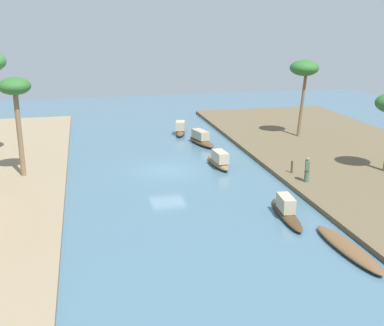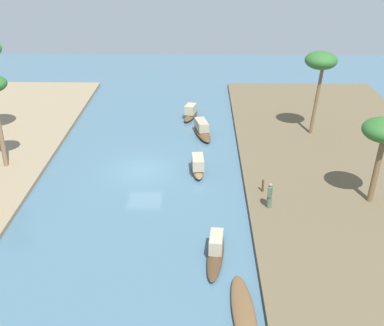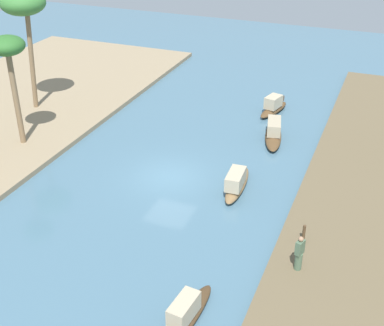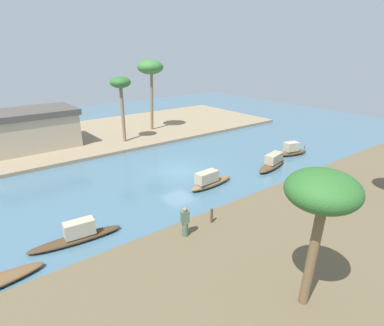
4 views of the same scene
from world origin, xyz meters
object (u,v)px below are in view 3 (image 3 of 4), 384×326
object	(u,v)px
sampan_downstream_large	(182,319)
mooring_post	(304,233)
sampan_foreground	(274,133)
palm_tree_right_tall	(8,52)
sampan_with_tall_canopy	(273,107)
palm_tree_right_short	(23,6)
sampan_upstream_small	(237,182)
person_on_near_bank	(299,254)

from	to	relation	value
sampan_downstream_large	mooring_post	world-z (taller)	same
sampan_foreground	palm_tree_right_tall	bearing A→B (deg)	102.32
sampan_with_tall_canopy	sampan_foreground	world-z (taller)	sampan_with_tall_canopy
sampan_with_tall_canopy	palm_tree_right_short	distance (m)	18.21
sampan_upstream_small	palm_tree_right_tall	xyz separation A→B (m)	(0.00, 13.95, 5.57)
mooring_post	palm_tree_right_tall	size ratio (longest dim) A/B	0.13
mooring_post	sampan_downstream_large	bearing A→B (deg)	153.69
person_on_near_bank	palm_tree_right_short	xyz separation A→B (m)	(10.52, 20.94, 6.36)
sampan_with_tall_canopy	mooring_post	xyz separation A→B (m)	(-14.45, -5.02, 0.25)
person_on_near_bank	mooring_post	bearing A→B (deg)	23.09
sampan_foreground	palm_tree_right_short	bearing A→B (deg)	82.93
sampan_upstream_small	mooring_post	bearing A→B (deg)	-133.31
palm_tree_right_tall	palm_tree_right_short	size ratio (longest dim) A/B	0.82
sampan_downstream_large	palm_tree_right_short	distance (m)	24.18
sampan_upstream_small	sampan_foreground	bearing A→B (deg)	-6.54
sampan_upstream_small	palm_tree_right_tall	size ratio (longest dim) A/B	0.60
palm_tree_right_tall	sampan_upstream_small	bearing A→B (deg)	-90.01
sampan_with_tall_canopy	sampan_foreground	size ratio (longest dim) A/B	0.81
palm_tree_right_short	mooring_post	bearing A→B (deg)	-112.34
sampan_with_tall_canopy	palm_tree_right_tall	bearing A→B (deg)	143.88
sampan_upstream_small	palm_tree_right_tall	world-z (taller)	palm_tree_right_tall
person_on_near_bank	palm_tree_right_tall	distance (m)	19.85
sampan_foreground	palm_tree_right_tall	world-z (taller)	palm_tree_right_tall
sampan_with_tall_canopy	sampan_foreground	bearing A→B (deg)	-151.46
palm_tree_right_short	palm_tree_right_tall	bearing A→B (deg)	-153.20
sampan_downstream_large	palm_tree_right_tall	size ratio (longest dim) A/B	0.73
person_on_near_bank	palm_tree_right_short	bearing A→B (deg)	81.65
mooring_post	sampan_with_tall_canopy	bearing A→B (deg)	19.16
sampan_foreground	sampan_downstream_large	bearing A→B (deg)	169.29
mooring_post	sampan_upstream_small	bearing A→B (deg)	50.62
sampan_downstream_large	palm_tree_right_short	size ratio (longest dim) A/B	0.60
sampan_downstream_large	sampan_foreground	xyz separation A→B (m)	(16.89, 0.75, 0.07)
sampan_upstream_small	sampan_downstream_large	distance (m)	10.12
sampan_downstream_large	person_on_near_bank	distance (m)	5.72
palm_tree_right_tall	sampan_foreground	bearing A→B (deg)	-64.43
sampan_downstream_large	sampan_foreground	world-z (taller)	sampan_foreground
mooring_post	palm_tree_right_short	xyz separation A→B (m)	(8.54, 20.77, 6.72)
sampan_foreground	mooring_post	world-z (taller)	sampan_foreground
sampan_foreground	sampan_with_tall_canopy	bearing A→B (deg)	0.97
palm_tree_right_tall	palm_tree_right_short	world-z (taller)	palm_tree_right_short
sampan_downstream_large	person_on_near_bank	xyz separation A→B (m)	(4.55, -3.40, 0.70)
palm_tree_right_tall	person_on_near_bank	bearing A→B (deg)	-106.68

